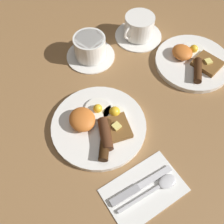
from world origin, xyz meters
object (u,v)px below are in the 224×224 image
Objects in this scene: breakfast_plate_near at (99,125)px; breakfast_plate_far at (193,61)px; knife at (138,187)px; spoon at (161,185)px; teacup_far at (139,28)px; teacup_near at (90,48)px.

breakfast_plate_near reaches higher than breakfast_plate_far.
breakfast_plate_near is 0.19m from knife.
breakfast_plate_near is at bearing 102.78° from spoon.
breakfast_plate_near is at bearing -46.28° from teacup_far.
breakfast_plate_near is at bearing 90.17° from knife.
teacup_far is 0.98× the size of spoon.
teacup_near reaches higher than breakfast_plate_near.
teacup_near is 0.45m from knife.
teacup_near is 0.47m from spoon.
teacup_far reaches higher than breakfast_plate_near.
teacup_near is at bearing 76.50° from knife.
spoon is (0.21, 0.06, -0.01)m from breakfast_plate_near.
teacup_far reaches higher than breakfast_plate_far.
teacup_far is 0.52m from spoon.
breakfast_plate_near is 0.27m from teacup_near.
teacup_far is at bearing 56.53° from knife.
teacup_far is at bearing 62.30° from spoon.
teacup_far is at bearing 133.72° from breakfast_plate_near.
teacup_far reaches higher than teacup_near.
breakfast_plate_near is 1.60× the size of teacup_far.
knife is 0.05m from spoon.
teacup_near is at bearing -86.84° from teacup_far.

